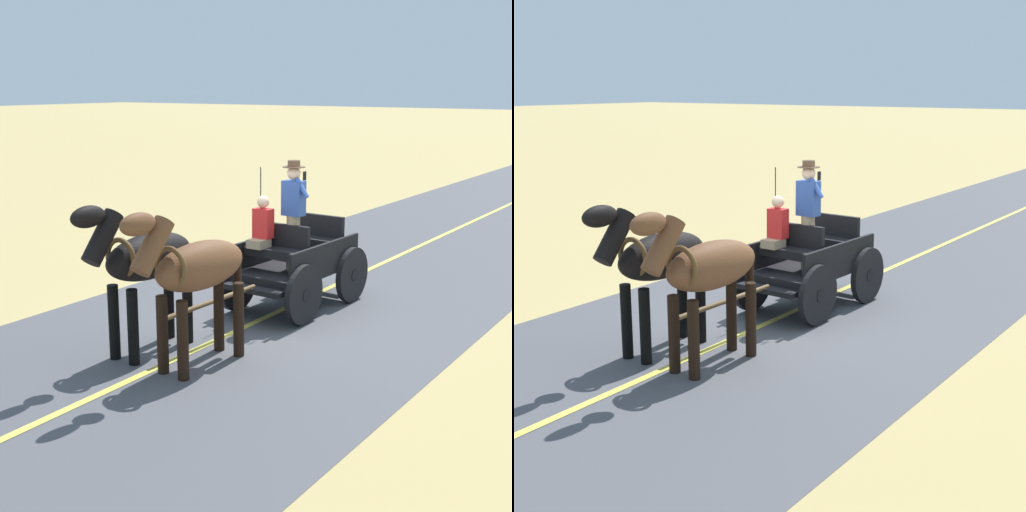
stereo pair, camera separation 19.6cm
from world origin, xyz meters
The scene contains 6 objects.
ground_plane centered at (0.00, 0.00, 0.00)m, with size 200.00×200.00×0.00m, color tan.
road_surface centered at (0.00, 0.00, 0.00)m, with size 6.37×160.00×0.01m, color #4C4C51.
road_centre_stripe centered at (0.00, 0.00, 0.01)m, with size 0.12×160.00×0.00m, color #DBCC4C.
horse_drawn_carriage centered at (-0.05, -0.58, 0.82)m, with size 1.48×4.51×2.50m.
horse_near_side centered at (-0.40, 2.46, 1.32)m, with size 0.69×2.14×2.21m.
horse_off_side centered at (0.51, 2.43, 1.32)m, with size 0.62×2.13×2.21m.
Camera 1 is at (-6.28, 9.72, 3.69)m, focal length 52.05 mm.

